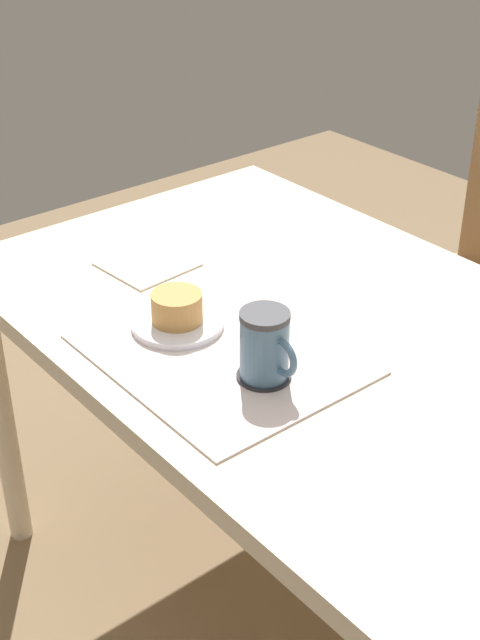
# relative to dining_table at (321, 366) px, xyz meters

# --- Properties ---
(ground_plane) EXTENTS (4.40, 4.40, 0.02)m
(ground_plane) POSITION_rel_dining_table_xyz_m (0.00, 0.00, -0.65)
(ground_plane) COLOR #846B4C
(dining_table) EXTENTS (1.31, 0.79, 0.71)m
(dining_table) POSITION_rel_dining_table_xyz_m (0.00, 0.00, 0.00)
(dining_table) COLOR beige
(dining_table) RESTS_ON ground_plane
(placemat) EXTENTS (0.42, 0.34, 0.00)m
(placemat) POSITION_rel_dining_table_xyz_m (-0.05, -0.18, 0.07)
(placemat) COLOR silver
(placemat) RESTS_ON dining_table
(pastry_plate) EXTENTS (0.15, 0.15, 0.01)m
(pastry_plate) POSITION_rel_dining_table_xyz_m (-0.16, -0.19, 0.08)
(pastry_plate) COLOR white
(pastry_plate) RESTS_ON placemat
(pastry) EXTENTS (0.09, 0.09, 0.05)m
(pastry) POSITION_rel_dining_table_xyz_m (-0.16, -0.19, 0.11)
(pastry) COLOR tan
(pastry) RESTS_ON pastry_plate
(coffee_coaster) EXTENTS (0.08, 0.08, 0.00)m
(coffee_coaster) POSITION_rel_dining_table_xyz_m (0.05, -0.17, 0.08)
(coffee_coaster) COLOR #232328
(coffee_coaster) RESTS_ON placemat
(coffee_mug) EXTENTS (0.11, 0.08, 0.11)m
(coffee_mug) POSITION_rel_dining_table_xyz_m (0.05, -0.17, 0.14)
(coffee_mug) COLOR slate
(coffee_mug) RESTS_ON coffee_coaster
(paper_napkin) EXTENTS (0.16, 0.16, 0.00)m
(paper_napkin) POSITION_rel_dining_table_xyz_m (-0.38, -0.09, 0.07)
(paper_napkin) COLOR silver
(paper_napkin) RESTS_ON dining_table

